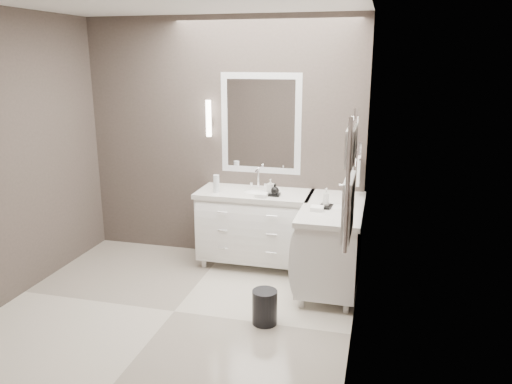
% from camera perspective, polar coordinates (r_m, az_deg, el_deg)
% --- Properties ---
extents(floor, '(3.20, 3.00, 0.01)m').
position_cam_1_polar(floor, '(4.77, -9.33, -13.36)').
color(floor, beige).
rests_on(floor, ground).
extents(wall_back, '(3.20, 0.01, 2.70)m').
position_cam_1_polar(wall_back, '(5.68, -3.86, 5.94)').
color(wall_back, '#493F3A').
rests_on(wall_back, floor).
extents(wall_front, '(3.20, 0.01, 2.70)m').
position_cam_1_polar(wall_front, '(3.04, -21.75, -3.28)').
color(wall_front, '#493F3A').
rests_on(wall_front, floor).
extents(wall_left, '(0.01, 3.00, 2.70)m').
position_cam_1_polar(wall_left, '(5.16, -26.60, 3.44)').
color(wall_left, '#493F3A').
rests_on(wall_left, floor).
extents(wall_right, '(0.01, 3.00, 2.70)m').
position_cam_1_polar(wall_right, '(3.93, 11.81, 1.50)').
color(wall_right, '#493F3A').
rests_on(wall_right, floor).
extents(vanity_back, '(1.24, 0.59, 0.97)m').
position_cam_1_polar(vanity_back, '(5.50, -0.14, -3.62)').
color(vanity_back, white).
rests_on(vanity_back, floor).
extents(vanity_right, '(0.59, 1.24, 0.97)m').
position_cam_1_polar(vanity_right, '(5.06, 8.62, -5.52)').
color(vanity_right, white).
rests_on(vanity_right, floor).
extents(mirror_back, '(0.90, 0.02, 1.10)m').
position_cam_1_polar(mirror_back, '(5.51, 0.54, 7.79)').
color(mirror_back, white).
rests_on(mirror_back, wall_back).
extents(mirror_right, '(0.02, 0.90, 1.10)m').
position_cam_1_polar(mirror_right, '(4.67, 12.23, 6.13)').
color(mirror_right, white).
rests_on(mirror_right, wall_right).
extents(sconce_back, '(0.06, 0.06, 0.40)m').
position_cam_1_polar(sconce_back, '(5.61, -5.44, 8.30)').
color(sconce_back, white).
rests_on(sconce_back, wall_back).
extents(sconce_right, '(0.06, 0.06, 0.40)m').
position_cam_1_polar(sconce_right, '(4.10, 11.02, 5.57)').
color(sconce_right, white).
rests_on(sconce_right, wall_right).
extents(towel_bar_corner, '(0.03, 0.22, 0.30)m').
position_cam_1_polar(towel_bar_corner, '(5.31, 11.66, 2.44)').
color(towel_bar_corner, white).
rests_on(towel_bar_corner, wall_right).
extents(towel_ladder, '(0.06, 0.58, 0.90)m').
position_cam_1_polar(towel_ladder, '(3.53, 10.63, 0.75)').
color(towel_ladder, white).
rests_on(towel_ladder, wall_right).
extents(waste_bin, '(0.23, 0.23, 0.31)m').
position_cam_1_polar(waste_bin, '(4.45, 1.00, -13.01)').
color(waste_bin, black).
rests_on(waste_bin, floor).
extents(amenity_tray_back, '(0.15, 0.12, 0.02)m').
position_cam_1_polar(amenity_tray_back, '(5.24, 1.93, -0.28)').
color(amenity_tray_back, black).
rests_on(amenity_tray_back, vanity_back).
extents(amenity_tray_right, '(0.14, 0.17, 0.02)m').
position_cam_1_polar(amenity_tray_right, '(4.87, 7.98, -1.63)').
color(amenity_tray_right, black).
rests_on(amenity_tray_right, vanity_right).
extents(water_bottle, '(0.08, 0.08, 0.19)m').
position_cam_1_polar(water_bottle, '(5.36, -4.57, 0.96)').
color(water_bottle, silver).
rests_on(water_bottle, vanity_back).
extents(soap_bottle_a, '(0.08, 0.08, 0.15)m').
position_cam_1_polar(soap_bottle_a, '(5.25, 1.66, 0.69)').
color(soap_bottle_a, white).
rests_on(soap_bottle_a, amenity_tray_back).
extents(soap_bottle_b, '(0.11, 0.11, 0.11)m').
position_cam_1_polar(soap_bottle_b, '(5.19, 2.18, 0.34)').
color(soap_bottle_b, black).
rests_on(soap_bottle_b, amenity_tray_back).
extents(soap_bottle_c, '(0.08, 0.08, 0.17)m').
position_cam_1_polar(soap_bottle_c, '(4.84, 8.02, -0.54)').
color(soap_bottle_c, white).
rests_on(soap_bottle_c, amenity_tray_right).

